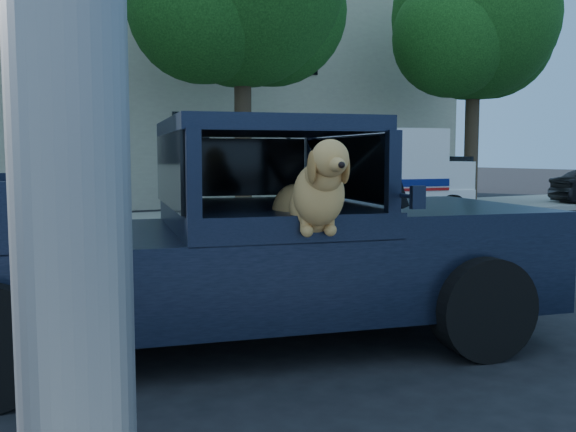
# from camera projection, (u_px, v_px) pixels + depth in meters

# --- Properties ---
(ground) EXTENTS (120.00, 120.00, 0.00)m
(ground) POSITION_uv_depth(u_px,v_px,m) (188.00, 335.00, 6.04)
(ground) COLOR black
(ground) RESTS_ON ground
(far_sidewalk) EXTENTS (60.00, 4.00, 0.15)m
(far_sidewalk) POSITION_uv_depth(u_px,v_px,m) (44.00, 228.00, 14.07)
(far_sidewalk) COLOR gray
(far_sidewalk) RESTS_ON ground
(lane_stripes) EXTENTS (21.60, 0.14, 0.01)m
(lane_stripes) POSITION_uv_depth(u_px,v_px,m) (235.00, 263.00, 9.96)
(lane_stripes) COLOR silver
(lane_stripes) RESTS_ON ground
(street_tree_right) EXTENTS (6.00, 5.20, 8.60)m
(street_tree_right) POSITION_uv_depth(u_px,v_px,m) (475.00, 26.00, 20.12)
(street_tree_right) COLOR #332619
(street_tree_right) RESTS_ON ground
(building_main) EXTENTS (26.00, 6.00, 9.00)m
(building_main) POSITION_uv_depth(u_px,v_px,m) (102.00, 70.00, 21.45)
(building_main) COLOR beige
(building_main) RESTS_ON ground
(pickup_truck) EXTENTS (5.92, 3.42, 2.00)m
(pickup_truck) POSITION_uv_depth(u_px,v_px,m) (223.00, 268.00, 5.73)
(pickup_truck) COLOR black
(pickup_truck) RESTS_ON ground
(mail_truck) EXTENTS (4.44, 2.60, 2.32)m
(mail_truck) POSITION_uv_depth(u_px,v_px,m) (379.00, 181.00, 16.10)
(mail_truck) COLOR silver
(mail_truck) RESTS_ON ground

